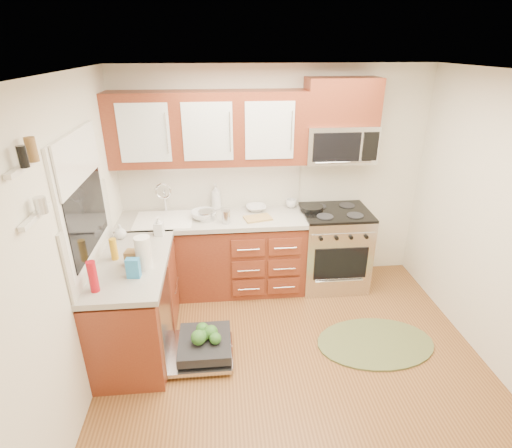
{
  "coord_description": "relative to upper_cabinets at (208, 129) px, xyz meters",
  "views": [
    {
      "loc": [
        -0.62,
        -2.64,
        2.68
      ],
      "look_at": [
        -0.29,
        0.85,
        1.09
      ],
      "focal_mm": 28.0,
      "sensor_mm": 36.0,
      "label": 1
    }
  ],
  "objects": [
    {
      "name": "floor",
      "position": [
        0.73,
        -1.57,
        -1.88
      ],
      "size": [
        3.5,
        3.5,
        0.0
      ],
      "primitive_type": "plane",
      "color": "brown",
      "rests_on": "ground"
    },
    {
      "name": "ceiling",
      "position": [
        0.73,
        -1.57,
        0.62
      ],
      "size": [
        3.5,
        3.5,
        0.0
      ],
      "primitive_type": "plane",
      "rotation": [
        3.14,
        0.0,
        0.0
      ],
      "color": "white",
      "rests_on": "ground"
    },
    {
      "name": "wall_back",
      "position": [
        0.73,
        0.18,
        -0.62
      ],
      "size": [
        3.5,
        0.04,
        2.5
      ],
      "primitive_type": "cube",
      "color": "silver",
      "rests_on": "ground"
    },
    {
      "name": "wall_left",
      "position": [
        -1.02,
        -1.57,
        -0.62
      ],
      "size": [
        0.04,
        3.5,
        2.5
      ],
      "primitive_type": "cube",
      "color": "silver",
      "rests_on": "ground"
    },
    {
      "name": "base_cabinet_back",
      "position": [
        0.0,
        -0.12,
        -1.45
      ],
      "size": [
        2.05,
        0.6,
        0.85
      ],
      "primitive_type": "cube",
      "color": "maroon",
      "rests_on": "ground"
    },
    {
      "name": "base_cabinet_left",
      "position": [
        -0.72,
        -1.05,
        -1.45
      ],
      "size": [
        0.6,
        1.25,
        0.85
      ],
      "primitive_type": "cube",
      "color": "maroon",
      "rests_on": "ground"
    },
    {
      "name": "countertop_back",
      "position": [
        0.0,
        -0.14,
        -0.97
      ],
      "size": [
        2.07,
        0.64,
        0.05
      ],
      "primitive_type": "cube",
      "color": "#AAA49C",
      "rests_on": "base_cabinet_back"
    },
    {
      "name": "countertop_left",
      "position": [
        -0.71,
        -1.05,
        -0.97
      ],
      "size": [
        0.64,
        1.27,
        0.05
      ],
      "primitive_type": "cube",
      "color": "#AAA49C",
      "rests_on": "base_cabinet_left"
    },
    {
      "name": "backsplash_back",
      "position": [
        0.0,
        0.16,
        -0.67
      ],
      "size": [
        2.05,
        0.02,
        0.57
      ],
      "primitive_type": "cube",
      "color": "silver",
      "rests_on": "ground"
    },
    {
      "name": "backsplash_left",
      "position": [
        -1.01,
        -1.05,
        -0.67
      ],
      "size": [
        0.02,
        1.25,
        0.57
      ],
      "primitive_type": "cube",
      "color": "silver",
      "rests_on": "ground"
    },
    {
      "name": "upper_cabinets",
      "position": [
        0.0,
        0.0,
        0.0
      ],
      "size": [
        2.05,
        0.35,
        0.75
      ],
      "primitive_type": null,
      "color": "maroon",
      "rests_on": "ground"
    },
    {
      "name": "cabinet_over_mw",
      "position": [
        1.41,
        0.0,
        0.26
      ],
      "size": [
        0.76,
        0.35,
        0.47
      ],
      "primitive_type": "cube",
      "color": "maroon",
      "rests_on": "ground"
    },
    {
      "name": "range",
      "position": [
        1.41,
        -0.15,
        -1.4
      ],
      "size": [
        0.76,
        0.64,
        0.95
      ],
      "primitive_type": null,
      "color": "silver",
      "rests_on": "ground"
    },
    {
      "name": "microwave",
      "position": [
        1.41,
        -0.02,
        -0.18
      ],
      "size": [
        0.76,
        0.38,
        0.4
      ],
      "primitive_type": null,
      "color": "silver",
      "rests_on": "ground"
    },
    {
      "name": "sink",
      "position": [
        -0.52,
        -0.16,
        -1.07
      ],
      "size": [
        0.62,
        0.5,
        0.26
      ],
      "primitive_type": null,
      "color": "white",
      "rests_on": "ground"
    },
    {
      "name": "dishwasher",
      "position": [
        -0.13,
        -1.27,
        -1.77
      ],
      "size": [
        0.7,
        0.6,
        0.2
      ],
      "primitive_type": null,
      "color": "silver",
      "rests_on": "ground"
    },
    {
      "name": "window",
      "position": [
        -1.01,
        -1.07,
        -0.32
      ],
      "size": [
        0.03,
        1.05,
        1.05
      ],
      "primitive_type": null,
      "color": "white",
      "rests_on": "ground"
    },
    {
      "name": "window_blind",
      "position": [
        -0.98,
        -1.07,
        0.0
      ],
      "size": [
        0.02,
        0.96,
        0.4
      ],
      "primitive_type": "cube",
      "color": "white",
      "rests_on": "ground"
    },
    {
      "name": "shelf_upper",
      "position": [
        -0.99,
        -1.92,
        0.17
      ],
      "size": [
        0.04,
        0.4,
        0.03
      ],
      "primitive_type": "cube",
      "color": "white",
      "rests_on": "ground"
    },
    {
      "name": "shelf_lower",
      "position": [
        -0.99,
        -1.92,
        -0.12
      ],
      "size": [
        0.04,
        0.4,
        0.03
      ],
      "primitive_type": "cube",
      "color": "white",
      "rests_on": "ground"
    },
    {
      "name": "rug",
      "position": [
        1.56,
        -1.27,
        -1.86
      ],
      "size": [
        1.26,
        0.93,
        0.02
      ],
      "primitive_type": null,
      "rotation": [
        0.0,
        0.0,
        -0.17
      ],
      "color": "brown",
      "rests_on": "ground"
    },
    {
      "name": "skillet",
      "position": [
        1.13,
        -0.09,
        -0.9
      ],
      "size": [
        0.3,
        0.3,
        0.05
      ],
      "primitive_type": "cylinder",
      "rotation": [
        0.0,
        0.0,
        0.17
      ],
      "color": "black",
      "rests_on": "range"
    },
    {
      "name": "stock_pot",
      "position": [
        -0.06,
        -0.2,
        -0.9
      ],
      "size": [
        0.18,
        0.18,
        0.1
      ],
      "primitive_type": "cylinder",
      "rotation": [
        0.0,
        0.0,
        0.04
      ],
      "color": "silver",
      "rests_on": "countertop_back"
    },
    {
      "name": "cutting_board",
      "position": [
        0.5,
        -0.23,
        -0.94
      ],
      "size": [
        0.32,
        0.25,
        0.02
      ],
      "primitive_type": "cube",
      "rotation": [
        0.0,
        0.0,
        0.23
      ],
      "color": "#A78A4C",
      "rests_on": "countertop_back"
    },
    {
      "name": "canister",
      "position": [
        0.15,
        -0.31,
        -0.88
      ],
      "size": [
        0.12,
        0.12,
        0.14
      ],
      "primitive_type": "cylinder",
      "rotation": [
        0.0,
        0.0,
        -0.37
      ],
      "color": "silver",
      "rests_on": "countertop_back"
    },
    {
      "name": "paper_towel_roll",
      "position": [
        -0.56,
        -1.18,
        -0.8
      ],
      "size": [
        0.16,
        0.16,
        0.29
      ],
      "primitive_type": "cylinder",
      "rotation": [
        0.0,
        0.0,
        0.18
      ],
      "color": "white",
      "rests_on": "countertop_left"
    },
    {
      "name": "mustard_bottle",
      "position": [
        -0.86,
        -0.99,
        -0.85
      ],
      "size": [
        0.07,
        0.07,
        0.2
      ],
      "primitive_type": "cylinder",
      "rotation": [
        0.0,
        0.0,
        0.11
      ],
      "color": "gold",
      "rests_on": "countertop_left"
    },
    {
      "name": "red_bottle",
      "position": [
        -0.9,
        -1.5,
        -0.82
      ],
      "size": [
        0.07,
        0.07,
        0.26
      ],
      "primitive_type": "cylinder",
      "rotation": [
        0.0,
        0.0,
        -0.02
      ],
      "color": "#AD0E19",
      "rests_on": "countertop_left"
    },
    {
      "name": "wooden_box",
      "position": [
        -0.66,
        -1.12,
        -0.88
      ],
      "size": [
        0.16,
        0.12,
        0.14
      ],
      "primitive_type": "cube",
      "rotation": [
        0.0,
        0.0,
        -0.17
      ],
      "color": "brown",
      "rests_on": "countertop_left"
    },
    {
      "name": "blue_carton",
      "position": [
        -0.63,
        -1.32,
        -0.86
      ],
      "size": [
        0.11,
        0.07,
        0.17
      ],
      "primitive_type": "cube",
      "rotation": [
        0.0,
        0.0,
        -0.08
      ],
      "color": "#2980C2",
      "rests_on": "countertop_left"
    },
    {
      "name": "bowl_a",
      "position": [
        0.51,
        0.03,
        -0.92
      ],
      "size": [
        0.23,
        0.23,
        0.06
      ],
      "primitive_type": "imported",
      "rotation": [
        0.0,
        0.0,
        0.02
      ],
      "color": "#999999",
      "rests_on": "countertop_back"
    },
    {
      "name": "bowl_b",
      "position": [
        -0.09,
        -0.16,
        -0.91
      ],
      "size": [
        0.32,
        0.32,
        0.09
      ],
      "primitive_type": "imported",
      "rotation": [
        0.0,
        0.0,
        0.17
      ],
      "color": "#999999",
      "rests_on": "countertop_back"
    },
    {
      "name": "cup",
      "position": [
        0.93,
        0.07,
        -0.9
      ],
      "size": [
        0.13,
        0.13,
        0.1
      ],
      "primitive_type": "imported",
      "rotation": [
        0.0,
        0.0,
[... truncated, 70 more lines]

